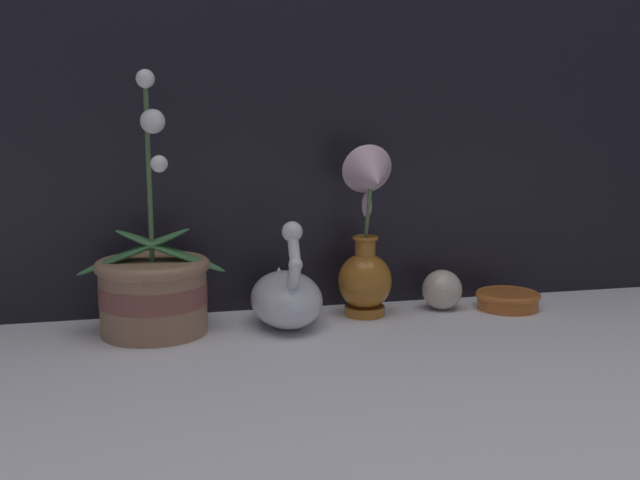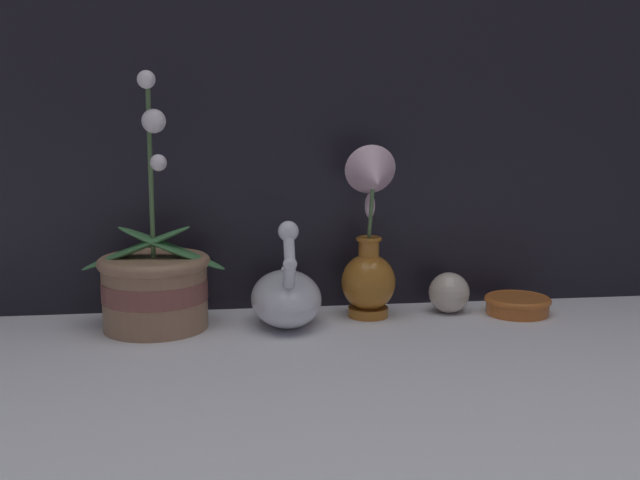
% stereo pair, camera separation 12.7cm
% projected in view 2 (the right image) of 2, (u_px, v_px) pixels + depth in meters
% --- Properties ---
extents(ground_plane, '(2.80, 2.80, 0.00)m').
position_uv_depth(ground_plane, '(353.00, 345.00, 1.18)').
color(ground_plane, white).
extents(orchid_potted_plant, '(0.25, 0.19, 0.43)m').
position_uv_depth(orchid_potted_plant, '(155.00, 283.00, 1.26)').
color(orchid_potted_plant, '#9E7556').
rests_on(orchid_potted_plant, ground_plane).
extents(swan_figurine, '(0.12, 0.20, 0.19)m').
position_uv_depth(swan_figurine, '(286.00, 295.00, 1.28)').
color(swan_figurine, white).
rests_on(swan_figurine, ground_plane).
extents(blue_vase, '(0.10, 0.13, 0.31)m').
position_uv_depth(blue_vase, '(370.00, 248.00, 1.31)').
color(blue_vase, '#B26B23').
rests_on(blue_vase, ground_plane).
extents(glass_sphere, '(0.07, 0.07, 0.07)m').
position_uv_depth(glass_sphere, '(449.00, 293.00, 1.36)').
color(glass_sphere, beige).
rests_on(glass_sphere, ground_plane).
extents(amber_dish, '(0.12, 0.12, 0.03)m').
position_uv_depth(amber_dish, '(517.00, 304.00, 1.36)').
color(amber_dish, '#C66628').
rests_on(amber_dish, ground_plane).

